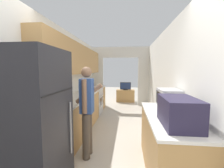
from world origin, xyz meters
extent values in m
cube|color=silver|center=(-1.24, 2.06, 1.25)|extent=(0.06, 7.72, 2.50)
cube|color=#B2844C|center=(-1.05, 2.97, 1.81)|extent=(0.32, 4.07, 0.77)
cube|color=silver|center=(1.24, 2.06, 1.25)|extent=(0.06, 7.72, 2.50)
cube|color=silver|center=(-1.08, 5.35, 1.02)|extent=(0.65, 0.06, 2.05)
cube|color=silver|center=(1.08, 5.35, 1.02)|extent=(0.65, 0.06, 2.05)
cube|color=silver|center=(0.00, 5.35, 2.27)|extent=(2.81, 0.06, 0.45)
cube|color=#B2844C|center=(-0.91, 2.25, 0.42)|extent=(0.60, 2.63, 0.85)
cube|color=silver|center=(-0.91, 2.25, 0.87)|extent=(0.62, 2.64, 0.03)
cube|color=#B2844C|center=(-0.91, 4.66, 0.42)|extent=(0.60, 0.69, 0.85)
cube|color=silver|center=(-0.91, 4.67, 0.87)|extent=(0.62, 0.70, 0.03)
cube|color=#9EA3A8|center=(-0.91, 1.36, 0.88)|extent=(0.42, 0.44, 0.00)
cube|color=#B2844C|center=(0.91, 1.05, 0.42)|extent=(0.60, 1.59, 0.85)
cube|color=silver|center=(0.91, 1.05, 0.87)|extent=(0.62, 1.61, 0.03)
cube|color=black|center=(-0.83, 0.52, 0.89)|extent=(0.75, 0.79, 1.77)
cube|color=black|center=(-0.45, 0.52, 1.28)|extent=(0.01, 0.75, 0.01)
cylinder|color=#99999E|center=(-0.44, 0.77, 0.74)|extent=(0.02, 0.02, 0.71)
cube|color=#B7B7BC|center=(-0.90, 3.94, 0.44)|extent=(0.62, 0.75, 0.88)
cube|color=black|center=(-0.58, 3.94, 0.44)|extent=(0.01, 0.51, 0.27)
cylinder|color=#B7B7BC|center=(-0.56, 3.94, 0.66)|extent=(0.02, 0.60, 0.02)
cube|color=#B7B7BC|center=(-1.19, 3.94, 0.95)|extent=(0.04, 0.75, 0.14)
cylinder|color=#232328|center=(-0.77, 3.78, 0.88)|extent=(0.16, 0.16, 0.01)
cylinder|color=#232328|center=(-0.77, 4.11, 0.88)|extent=(0.16, 0.16, 0.01)
cylinder|color=#232328|center=(-1.02, 3.78, 0.88)|extent=(0.16, 0.16, 0.01)
cylinder|color=#232328|center=(-1.02, 4.11, 0.88)|extent=(0.16, 0.16, 0.01)
cylinder|color=#4C4238|center=(-0.38, 1.28, 0.39)|extent=(0.13, 0.13, 0.79)
cylinder|color=#4C4238|center=(-0.38, 1.45, 0.39)|extent=(0.13, 0.13, 0.79)
cube|color=#335193|center=(-0.38, 1.36, 1.08)|extent=(0.21, 0.21, 0.59)
cylinder|color=#8C664C|center=(-0.38, 1.22, 1.10)|extent=(0.08, 0.08, 0.56)
cylinder|color=#8C664C|center=(-0.38, 1.51, 1.10)|extent=(0.51, 0.08, 0.39)
sphere|color=#8C664C|center=(-0.38, 1.36, 1.49)|extent=(0.18, 0.18, 0.18)
cube|color=#231E38|center=(0.91, 0.64, 0.99)|extent=(0.37, 0.59, 0.21)
cube|color=#231E38|center=(0.91, 0.64, 1.15)|extent=(0.37, 0.59, 0.12)
cube|color=#2D2D33|center=(0.91, 0.96, 1.15)|extent=(0.22, 0.02, 0.10)
cube|color=#B7B7BC|center=(1.02, 1.51, 1.04)|extent=(0.33, 0.51, 0.31)
cube|color=black|center=(0.86, 1.46, 1.04)|extent=(0.01, 0.31, 0.21)
cube|color=#38383D|center=(0.86, 1.68, 1.04)|extent=(0.01, 0.10, 0.23)
cube|color=#B2844C|center=(0.22, 6.04, 0.29)|extent=(0.86, 0.42, 0.57)
cube|color=black|center=(0.22, 6.00, 0.58)|extent=(0.22, 0.16, 0.02)
cube|color=black|center=(0.22, 6.00, 0.77)|extent=(0.51, 0.04, 0.34)
cube|color=navy|center=(0.22, 5.97, 0.77)|extent=(0.47, 0.01, 0.30)
cube|color=#B7B7BC|center=(-0.88, 4.55, 0.89)|extent=(0.15, 0.22, 0.00)
cube|color=black|center=(-0.88, 4.38, 0.89)|extent=(0.08, 0.11, 0.02)
camera|label=1|loc=(0.32, -1.11, 1.53)|focal=24.00mm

